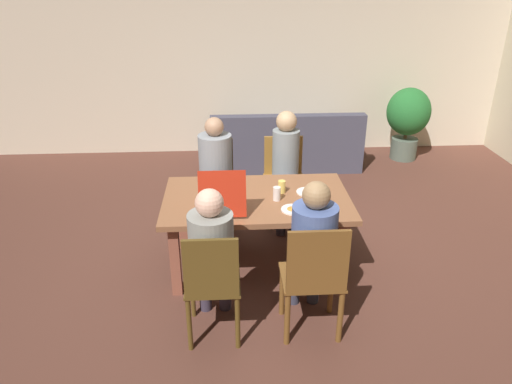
{
  "coord_description": "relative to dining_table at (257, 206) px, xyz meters",
  "views": [
    {
      "loc": [
        -0.24,
        -3.86,
        2.58
      ],
      "look_at": [
        0.0,
        0.1,
        0.72
      ],
      "focal_mm": 33.83,
      "sensor_mm": 36.0,
      "label": 1
    }
  ],
  "objects": [
    {
      "name": "person_3",
      "position": [
        0.36,
        0.82,
        0.1
      ],
      "size": [
        0.28,
        0.5,
        1.25
      ],
      "color": "#35313E",
      "rests_on": "ground"
    },
    {
      "name": "ground_plane",
      "position": [
        0.0,
        0.0,
        -0.63
      ],
      "size": [
        20.0,
        20.0,
        0.0
      ],
      "primitive_type": "plane",
      "color": "#563127"
    },
    {
      "name": "pizza_box_0",
      "position": [
        -0.3,
        -0.17,
        0.15
      ],
      "size": [
        0.38,
        0.48,
        0.4
      ],
      "color": "red",
      "rests_on": "dining_table"
    },
    {
      "name": "person_1",
      "position": [
        0.36,
        -0.83,
        0.11
      ],
      "size": [
        0.33,
        0.53,
        1.25
      ],
      "color": "#353647",
      "rests_on": "ground"
    },
    {
      "name": "person_0",
      "position": [
        -0.38,
        0.77,
        0.09
      ],
      "size": [
        0.35,
        0.55,
        1.22
      ],
      "color": "#303D3C",
      "rests_on": "ground"
    },
    {
      "name": "potted_plant",
      "position": [
        2.34,
        2.71,
        -0.0
      ],
      "size": [
        0.62,
        0.62,
        1.05
      ],
      "color": "#535F52",
      "rests_on": "ground"
    },
    {
      "name": "chair_0",
      "position": [
        -0.38,
        0.9,
        -0.14
      ],
      "size": [
        0.39,
        0.4,
        0.93
      ],
      "color": "#523E1C",
      "rests_on": "ground"
    },
    {
      "name": "person_2",
      "position": [
        -0.38,
        -0.84,
        0.09
      ],
      "size": [
        0.33,
        0.49,
        1.21
      ],
      "color": "#3A3142",
      "rests_on": "ground"
    },
    {
      "name": "back_wall",
      "position": [
        0.0,
        3.27,
        0.85
      ],
      "size": [
        7.77,
        0.12,
        2.95
      ],
      "primitive_type": "cube",
      "color": "beige",
      "rests_on": "ground"
    },
    {
      "name": "plate_1",
      "position": [
        0.47,
        0.07,
        0.1
      ],
      "size": [
        0.2,
        0.2,
        0.01
      ],
      "color": "white",
      "rests_on": "dining_table"
    },
    {
      "name": "chair_1",
      "position": [
        0.36,
        -0.98,
        -0.1
      ],
      "size": [
        0.46,
        0.41,
        0.97
      ],
      "color": "brown",
      "rests_on": "ground"
    },
    {
      "name": "couch",
      "position": [
        0.56,
        2.54,
        -0.34
      ],
      "size": [
        2.06,
        0.85,
        0.82
      ],
      "color": "#444353",
      "rests_on": "ground"
    },
    {
      "name": "chair_2",
      "position": [
        -0.38,
        -0.99,
        -0.1
      ],
      "size": [
        0.4,
        0.43,
        0.94
      ],
      "color": "brown",
      "rests_on": "ground"
    },
    {
      "name": "drinking_glass_1",
      "position": [
        0.23,
        0.08,
        0.15
      ],
      "size": [
        0.07,
        0.07,
        0.12
      ],
      "primitive_type": "cylinder",
      "color": "#E4C65C",
      "rests_on": "dining_table"
    },
    {
      "name": "dining_table",
      "position": [
        0.0,
        0.0,
        0.0
      ],
      "size": [
        1.66,
        1.0,
        0.72
      ],
      "color": "brown",
      "rests_on": "ground"
    },
    {
      "name": "plate_0",
      "position": [
        0.29,
        -0.27,
        0.1
      ],
      "size": [
        0.2,
        0.2,
        0.03
      ],
      "color": "white",
      "rests_on": "dining_table"
    },
    {
      "name": "drinking_glass_0",
      "position": [
        0.17,
        -0.07,
        0.15
      ],
      "size": [
        0.07,
        0.07,
        0.12
      ],
      "primitive_type": "cylinder",
      "color": "silver",
      "rests_on": "dining_table"
    },
    {
      "name": "chair_3",
      "position": [
        0.36,
        0.97,
        -0.13
      ],
      "size": [
        0.44,
        0.45,
        0.92
      ],
      "color": "olive",
      "rests_on": "ground"
    }
  ]
}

